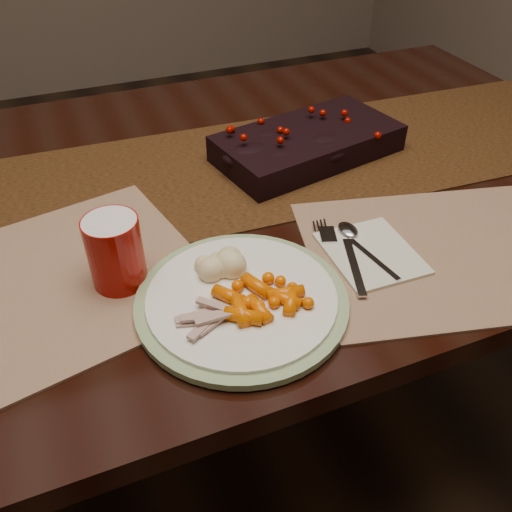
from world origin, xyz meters
name	(u,v)px	position (x,y,z in m)	size (l,w,h in m)	color
floor	(213,423)	(0.00, 0.00, 0.00)	(5.00, 5.00, 0.00)	black
dining_table	(205,328)	(0.00, 0.00, 0.38)	(1.80, 1.00, 0.75)	black
table_runner	(161,183)	(-0.05, 0.03, 0.75)	(1.90, 0.39, 0.00)	#573516
centerpiece	(308,139)	(0.25, 0.03, 0.79)	(0.36, 0.18, 0.07)	black
placemat_main	(451,251)	(0.32, -0.33, 0.75)	(0.45, 0.33, 0.00)	brown
placemat_second	(27,293)	(-0.30, -0.19, 0.75)	(0.50, 0.36, 0.00)	#916954
dinner_plate	(242,300)	(-0.03, -0.32, 0.76)	(0.30, 0.30, 0.02)	white
baby_carrots	(256,298)	(-0.01, -0.34, 0.78)	(0.10, 0.08, 0.02)	#E55B00
mashed_potatoes	(216,257)	(-0.04, -0.25, 0.79)	(0.07, 0.06, 0.04)	tan
turkey_shreds	(207,318)	(-0.09, -0.35, 0.78)	(0.07, 0.06, 0.02)	#D3A28A
napkin	(371,253)	(0.20, -0.30, 0.76)	(0.13, 0.15, 0.01)	beige
fork	(347,258)	(0.16, -0.30, 0.76)	(0.03, 0.17, 0.00)	#B3B2CB
spoon	(365,249)	(0.19, -0.29, 0.76)	(0.03, 0.14, 0.00)	silver
red_cup	(115,252)	(-0.17, -0.21, 0.81)	(0.08, 0.08, 0.11)	#970C05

